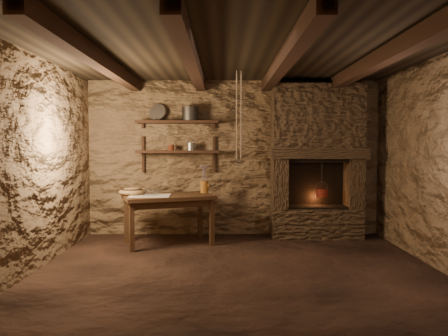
{
  "coord_description": "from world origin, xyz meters",
  "views": [
    {
      "loc": [
        -0.17,
        -4.8,
        1.4
      ],
      "look_at": [
        -0.15,
        0.9,
        1.1
      ],
      "focal_mm": 35.0,
      "sensor_mm": 36.0,
      "label": 1
    }
  ],
  "objects_px": {
    "work_table": "(169,218)",
    "wooden_bowl": "(131,192)",
    "red_pot": "(322,192)",
    "iron_stockpot": "(190,114)",
    "stoneware_jug": "(204,181)"
  },
  "relations": [
    {
      "from": "stoneware_jug",
      "to": "red_pot",
      "type": "relative_size",
      "value": 0.76
    },
    {
      "from": "stoneware_jug",
      "to": "red_pot",
      "type": "height_order",
      "value": "red_pot"
    },
    {
      "from": "red_pot",
      "to": "iron_stockpot",
      "type": "bearing_deg",
      "value": 176.53
    },
    {
      "from": "stoneware_jug",
      "to": "red_pot",
      "type": "bearing_deg",
      "value": 18.54
    },
    {
      "from": "wooden_bowl",
      "to": "iron_stockpot",
      "type": "relative_size",
      "value": 1.41
    },
    {
      "from": "stoneware_jug",
      "to": "red_pot",
      "type": "distance_m",
      "value": 1.77
    },
    {
      "from": "work_table",
      "to": "iron_stockpot",
      "type": "height_order",
      "value": "iron_stockpot"
    },
    {
      "from": "work_table",
      "to": "stoneware_jug",
      "type": "distance_m",
      "value": 0.75
    },
    {
      "from": "stoneware_jug",
      "to": "iron_stockpot",
      "type": "distance_m",
      "value": 1.05
    },
    {
      "from": "wooden_bowl",
      "to": "work_table",
      "type": "bearing_deg",
      "value": -0.7
    },
    {
      "from": "work_table",
      "to": "red_pot",
      "type": "height_order",
      "value": "red_pot"
    },
    {
      "from": "iron_stockpot",
      "to": "red_pot",
      "type": "distance_m",
      "value": 2.3
    },
    {
      "from": "work_table",
      "to": "wooden_bowl",
      "type": "xyz_separation_m",
      "value": [
        -0.52,
        0.01,
        0.36
      ]
    },
    {
      "from": "wooden_bowl",
      "to": "iron_stockpot",
      "type": "xyz_separation_m",
      "value": [
        0.8,
        0.53,
        1.12
      ]
    },
    {
      "from": "work_table",
      "to": "wooden_bowl",
      "type": "height_order",
      "value": "wooden_bowl"
    }
  ]
}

